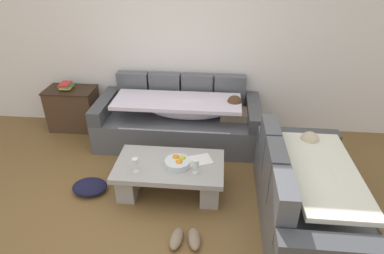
{
  "coord_description": "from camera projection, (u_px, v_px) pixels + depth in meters",
  "views": [
    {
      "loc": [
        0.75,
        -2.38,
        2.51
      ],
      "look_at": [
        0.43,
        1.05,
        0.55
      ],
      "focal_mm": 30.42,
      "sensor_mm": 36.0,
      "label": 1
    }
  ],
  "objects": [
    {
      "name": "open_magazine",
      "position": [
        199.0,
        160.0,
        3.64
      ],
      "size": [
        0.34,
        0.3,
        0.01
      ],
      "primitive_type": "cube",
      "rotation": [
        0.0,
        0.0,
        0.39
      ],
      "color": "white",
      "rests_on": "coffee_table"
    },
    {
      "name": "crumpled_garment",
      "position": [
        90.0,
        187.0,
        3.74
      ],
      "size": [
        0.41,
        0.33,
        0.12
      ],
      "primitive_type": "ellipsoid",
      "rotation": [
        0.0,
        0.0,
        3.12
      ],
      "color": "#191933",
      "rests_on": "ground_plane"
    },
    {
      "name": "book_stack_on_cabinet",
      "position": [
        66.0,
        86.0,
        4.74
      ],
      "size": [
        0.19,
        0.22,
        0.09
      ],
      "color": "black",
      "rests_on": "side_cabinet"
    },
    {
      "name": "wine_glass_near_right",
      "position": [
        196.0,
        164.0,
        3.39
      ],
      "size": [
        0.07,
        0.07,
        0.17
      ],
      "color": "silver",
      "rests_on": "coffee_table"
    },
    {
      "name": "side_cabinet",
      "position": [
        73.0,
        109.0,
        4.92
      ],
      "size": [
        0.72,
        0.44,
        0.64
      ],
      "color": "#473020",
      "rests_on": "ground_plane"
    },
    {
      "name": "fruit_bowl",
      "position": [
        178.0,
        162.0,
        3.55
      ],
      "size": [
        0.28,
        0.28,
        0.1
      ],
      "color": "silver",
      "rests_on": "coffee_table"
    },
    {
      "name": "couch_along_wall",
      "position": [
        181.0,
        120.0,
        4.58
      ],
      "size": [
        2.25,
        0.92,
        0.88
      ],
      "color": "#54565B",
      "rests_on": "ground_plane"
    },
    {
      "name": "couch_near_window",
      "position": [
        308.0,
        197.0,
        3.19
      ],
      "size": [
        0.92,
        1.77,
        0.88
      ],
      "rotation": [
        0.0,
        0.0,
        1.57
      ],
      "color": "#54565B",
      "rests_on": "ground_plane"
    },
    {
      "name": "coffee_table",
      "position": [
        170.0,
        174.0,
        3.66
      ],
      "size": [
        1.2,
        0.68,
        0.38
      ],
      "color": "#A39F9B",
      "rests_on": "ground_plane"
    },
    {
      "name": "back_wall",
      "position": [
        169.0,
        38.0,
        4.55
      ],
      "size": [
        9.0,
        0.1,
        2.7
      ],
      "primitive_type": "cube",
      "color": "white",
      "rests_on": "ground_plane"
    },
    {
      "name": "ground_plane",
      "position": [
        142.0,
        221.0,
        3.36
      ],
      "size": [
        14.0,
        14.0,
        0.0
      ],
      "primitive_type": "plane",
      "color": "brown"
    },
    {
      "name": "pair_of_shoes",
      "position": [
        185.0,
        239.0,
        3.1
      ],
      "size": [
        0.33,
        0.3,
        0.09
      ],
      "color": "#8C7259",
      "rests_on": "ground_plane"
    },
    {
      "name": "wine_glass_near_left",
      "position": [
        135.0,
        163.0,
        3.41
      ],
      "size": [
        0.07,
        0.07,
        0.17
      ],
      "color": "silver",
      "rests_on": "coffee_table"
    }
  ]
}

